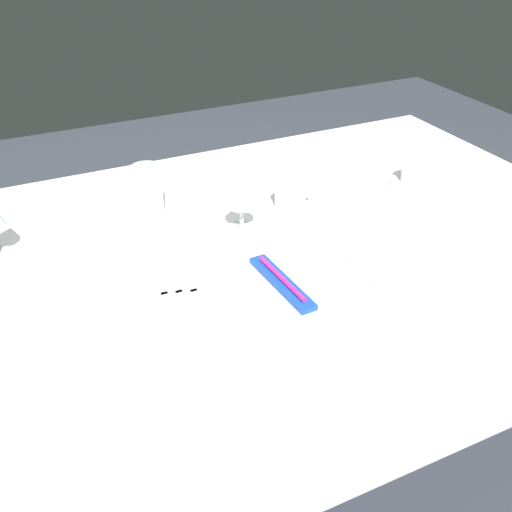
# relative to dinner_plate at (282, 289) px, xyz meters

# --- Properties ---
(ground_plane) EXTENTS (6.00, 6.00, 0.00)m
(ground_plane) POSITION_rel_dinner_plate_xyz_m (0.02, 0.21, -0.75)
(ground_plane) COLOR #383D47
(dining_table) EXTENTS (1.80, 1.11, 0.74)m
(dining_table) POSITION_rel_dinner_plate_xyz_m (0.02, 0.21, -0.09)
(dining_table) COLOR white
(dining_table) RESTS_ON ground
(dinner_plate) EXTENTS (0.26, 0.26, 0.02)m
(dinner_plate) POSITION_rel_dinner_plate_xyz_m (0.00, 0.00, 0.00)
(dinner_plate) COLOR white
(dinner_plate) RESTS_ON dining_table
(toothbrush_package) EXTENTS (0.05, 0.21, 0.02)m
(toothbrush_package) POSITION_rel_dinner_plate_xyz_m (-0.00, 0.00, 0.02)
(toothbrush_package) COLOR blue
(toothbrush_package) RESTS_ON dinner_plate
(fork_outer) EXTENTS (0.02, 0.20, 0.00)m
(fork_outer) POSITION_rel_dinner_plate_xyz_m (-0.16, 0.02, -0.01)
(fork_outer) COLOR beige
(fork_outer) RESTS_ON dining_table
(fork_inner) EXTENTS (0.02, 0.21, 0.00)m
(fork_inner) POSITION_rel_dinner_plate_xyz_m (-0.19, 0.03, -0.01)
(fork_inner) COLOR beige
(fork_inner) RESTS_ON dining_table
(fork_salad) EXTENTS (0.03, 0.22, 0.00)m
(fork_salad) POSITION_rel_dinner_plate_xyz_m (-0.22, 0.03, -0.01)
(fork_salad) COLOR beige
(fork_salad) RESTS_ON dining_table
(spoon_soup) EXTENTS (0.03, 0.22, 0.01)m
(spoon_soup) POSITION_rel_dinner_plate_xyz_m (0.16, 0.04, -0.01)
(spoon_soup) COLOR beige
(spoon_soup) RESTS_ON dining_table
(spoon_dessert) EXTENTS (0.03, 0.23, 0.01)m
(spoon_dessert) POSITION_rel_dinner_plate_xyz_m (0.19, 0.05, -0.01)
(spoon_dessert) COLOR beige
(spoon_dessert) RESTS_ON dining_table
(saucer_left) EXTENTS (0.12, 0.12, 0.01)m
(saucer_left) POSITION_rel_dinner_plate_xyz_m (0.19, 0.31, -0.00)
(saucer_left) COLOR white
(saucer_left) RESTS_ON dining_table
(coffee_cup_left) EXTENTS (0.10, 0.08, 0.07)m
(coffee_cup_left) POSITION_rel_dinner_plate_xyz_m (0.19, 0.31, 0.04)
(coffee_cup_left) COLOR white
(coffee_cup_left) RESTS_ON saucer_left
(saucer_right) EXTENTS (0.13, 0.13, 0.01)m
(saucer_right) POSITION_rel_dinner_plate_xyz_m (0.56, 0.29, -0.00)
(saucer_right) COLOR white
(saucer_right) RESTS_ON dining_table
(coffee_cup_right) EXTENTS (0.10, 0.08, 0.06)m
(coffee_cup_right) POSITION_rel_dinner_plate_xyz_m (0.57, 0.29, 0.03)
(coffee_cup_right) COLOR white
(coffee_cup_right) RESTS_ON saucer_right
(wine_glass_left) EXTENTS (0.07, 0.07, 0.13)m
(wine_glass_left) POSITION_rel_dinner_plate_xyz_m (0.04, 0.27, 0.08)
(wine_glass_left) COLOR silver
(wine_glass_left) RESTS_ON dining_table
(drink_tumbler) EXTENTS (0.07, 0.07, 0.14)m
(drink_tumbler) POSITION_rel_dinner_plate_xyz_m (-0.14, 0.43, 0.06)
(drink_tumbler) COLOR silver
(drink_tumbler) RESTS_ON dining_table
(napkin_folded) EXTENTS (0.08, 0.08, 0.17)m
(napkin_folded) POSITION_rel_dinner_plate_xyz_m (-0.28, 0.31, 0.08)
(napkin_folded) COLOR white
(napkin_folded) RESTS_ON dining_table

